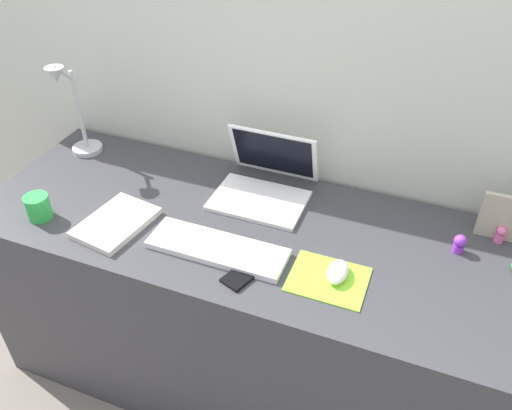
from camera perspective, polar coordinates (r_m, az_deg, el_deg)
The scene contains 14 objects.
ground_plane at distance 2.14m, azimuth 0.71°, elevation -18.20°, with size 6.00×6.00×0.00m, color slate.
back_wall at distance 1.84m, azimuth 4.94°, elevation 4.88°, with size 3.05×0.05×1.56m, color beige.
desk at distance 1.84m, azimuth 0.79°, elevation -11.65°, with size 1.85×0.64×0.74m, color #38383D.
laptop at distance 1.71m, azimuth 1.07°, elevation 2.86°, with size 0.30×0.28×0.20m.
keyboard at distance 1.51m, azimuth -4.27°, elevation -4.77°, with size 0.41×0.13×0.02m, color white.
mousepad at distance 1.44m, azimuth 7.92°, elevation -8.08°, with size 0.21×0.17×0.00m, color #8CDB33.
mouse at distance 1.44m, azimuth 8.92°, elevation -7.26°, with size 0.06×0.10×0.03m, color white.
cell_phone at distance 1.44m, azimuth -1.34°, elevation -7.52°, with size 0.06×0.13×0.01m, color black.
desk_lamp at distance 1.97m, azimuth -19.39°, elevation 9.47°, with size 0.11×0.16×0.36m.
notebook_pad at distance 1.65m, azimuth -15.12°, elevation -1.89°, with size 0.17×0.24×0.02m, color silver.
picture_frame at distance 1.67m, azimuth 25.30°, elevation -1.22°, with size 0.12×0.02×0.15m, color #B2A58C.
coffee_mug at distance 1.75m, azimuth -22.78°, elevation -0.21°, with size 0.08×0.08×0.08m, color green.
toy_figurine_purple at distance 1.60m, azimuth 21.43°, elevation -3.94°, with size 0.04×0.04×0.06m.
toy_figurine_pink at distance 1.69m, azimuth 25.22°, elevation -2.94°, with size 0.03×0.03×0.05m.
Camera 1 is at (0.42, -1.14, 1.76)m, focal length 36.46 mm.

